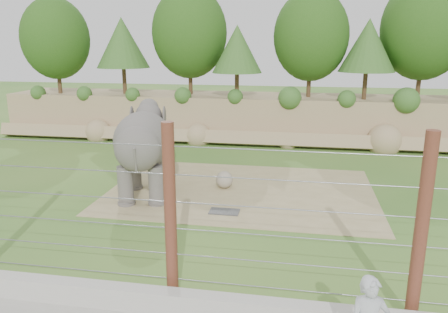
# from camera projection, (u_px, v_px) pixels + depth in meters

# --- Properties ---
(ground) EXTENTS (90.00, 90.00, 0.00)m
(ground) POSITION_uv_depth(u_px,v_px,m) (213.00, 220.00, 14.02)
(ground) COLOR #356924
(ground) RESTS_ON ground
(back_embankment) EXTENTS (30.00, 5.52, 8.77)m
(back_embankment) POSITION_uv_depth(u_px,v_px,m) (267.00, 71.00, 24.98)
(back_embankment) COLOR tan
(back_embankment) RESTS_ON ground
(dirt_patch) EXTENTS (10.00, 7.00, 0.02)m
(dirt_patch) POSITION_uv_depth(u_px,v_px,m) (241.00, 190.00, 16.79)
(dirt_patch) COLOR #968558
(dirt_patch) RESTS_ON ground
(drain_grate) EXTENTS (1.00, 0.60, 0.03)m
(drain_grate) POSITION_uv_depth(u_px,v_px,m) (224.00, 211.00, 14.64)
(drain_grate) COLOR #262628
(drain_grate) RESTS_ON dirt_patch
(elephant) EXTENTS (2.54, 4.35, 3.30)m
(elephant) POSITION_uv_depth(u_px,v_px,m) (143.00, 153.00, 15.79)
(elephant) COLOR #5A5551
(elephant) RESTS_ON ground
(stone_ball) EXTENTS (0.67, 0.67, 0.67)m
(stone_ball) POSITION_uv_depth(u_px,v_px,m) (224.00, 180.00, 17.00)
(stone_ball) COLOR gray
(stone_ball) RESTS_ON dirt_patch
(retaining_wall) EXTENTS (26.00, 0.35, 0.50)m
(retaining_wall) POSITION_uv_depth(u_px,v_px,m) (166.00, 301.00, 9.19)
(retaining_wall) COLOR #ABA79F
(retaining_wall) RESTS_ON ground
(barrier_fence) EXTENTS (20.26, 0.26, 4.00)m
(barrier_fence) POSITION_uv_depth(u_px,v_px,m) (170.00, 215.00, 9.22)
(barrier_fence) COLOR #512B1C
(barrier_fence) RESTS_ON ground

